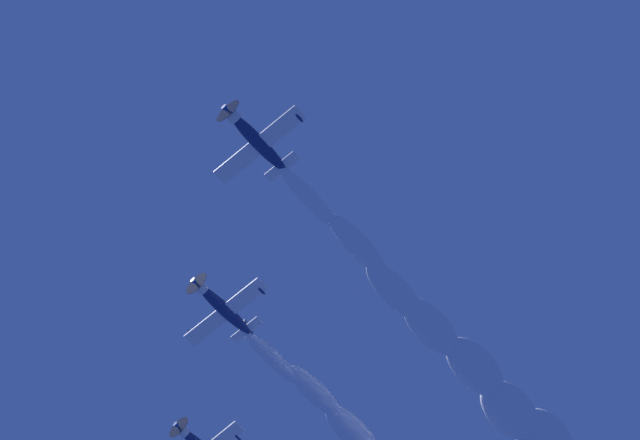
# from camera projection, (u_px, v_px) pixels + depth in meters

# --- Properties ---
(airplane_lead) EXTENTS (8.62, 7.70, 2.61)m
(airplane_lead) POSITION_uv_depth(u_px,v_px,m) (256.00, 140.00, 93.98)
(airplane_lead) COLOR navy
(airplane_left_wingman) EXTENTS (8.61, 7.70, 2.64)m
(airplane_left_wingman) POSITION_uv_depth(u_px,v_px,m) (222.00, 308.00, 102.73)
(airplane_left_wingman) COLOR navy
(smoke_trail_lead) EXTENTS (5.75, 47.54, 5.22)m
(smoke_trail_lead) POSITION_uv_depth(u_px,v_px,m) (511.00, 406.00, 108.16)
(smoke_trail_lead) COLOR white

